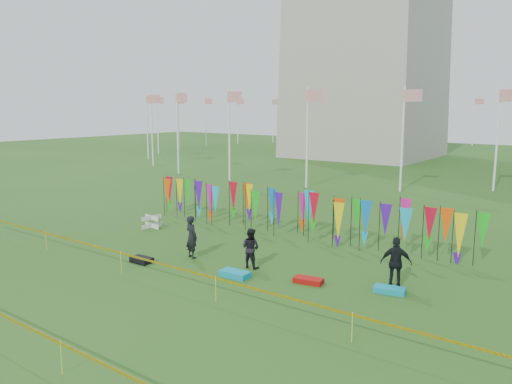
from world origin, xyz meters
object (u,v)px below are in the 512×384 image
Objects in this scene: kite_bag_red at (308,280)px; kite_bag_black at (142,260)px; person_left at (192,237)px; box_kite at (152,222)px; person_mid at (251,248)px; kite_bag_teal at (390,290)px; person_right at (396,263)px; kite_bag_turquoise at (235,274)px.

kite_bag_red is 1.14× the size of kite_bag_black.
person_left is 2.30m from kite_bag_black.
box_kite is 8.62m from person_mid.
box_kite is 14.06m from kite_bag_teal.
person_mid is at bearing -9.59° from person_right.
person_right is at bearing 19.70° from kite_bag_black.
person_left is at bearing -25.47° from box_kite.
box_kite is 0.38× the size of person_right.
person_left is 1.97× the size of kite_bag_black.
person_left is 1.73× the size of kite_bag_teal.
person_mid is (8.33, -2.16, 0.47)m from box_kite.
box_kite is at bearing -18.18° from person_mid.
person_left reaches higher than kite_bag_red.
kite_bag_red is 2.94m from kite_bag_teal.
person_left is 3.28m from kite_bag_turquoise.
kite_bag_red is at bearing 5.48° from person_right.
person_right is at bearing -170.74° from person_mid.
person_right is at bearing -3.57° from box_kite.
person_mid is (2.87, 0.45, -0.11)m from person_left.
kite_bag_black is (-4.11, -2.19, -0.71)m from person_mid.
person_right is 10.36m from kite_bag_black.
kite_bag_red is at bearing 16.11° from kite_bag_black.
kite_bag_teal is at bearing 71.19° from person_right.
kite_bag_turquoise is at bearing 179.49° from person_left.
box_kite is 0.61× the size of kite_bag_turquoise.
kite_bag_teal is (9.76, 2.86, -0.01)m from kite_bag_black.
person_mid is at bearing 28.08° from kite_bag_black.
kite_bag_black reaches higher than kite_bag_teal.
person_left reaches higher than kite_bag_turquoise.
person_right is at bearing 25.40° from kite_bag_turquoise.
box_kite is 9.20m from kite_bag_turquoise.
person_left is (5.46, -2.60, 0.57)m from box_kite.
kite_bag_turquoise is 2.85m from kite_bag_red.
box_kite is at bearing 168.15° from kite_bag_red.
kite_bag_turquoise is 1.09× the size of kite_bag_teal.
kite_bag_turquoise is 1.24× the size of kite_bag_black.
person_left is at bearing -10.96° from person_right.
kite_bag_turquoise is 5.78m from kite_bag_teal.
kite_bag_turquoise is 1.09× the size of kite_bag_red.
person_mid reaches higher than kite_bag_teal.
person_right reaches higher than box_kite.
person_right is at bearing 28.00° from kite_bag_red.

